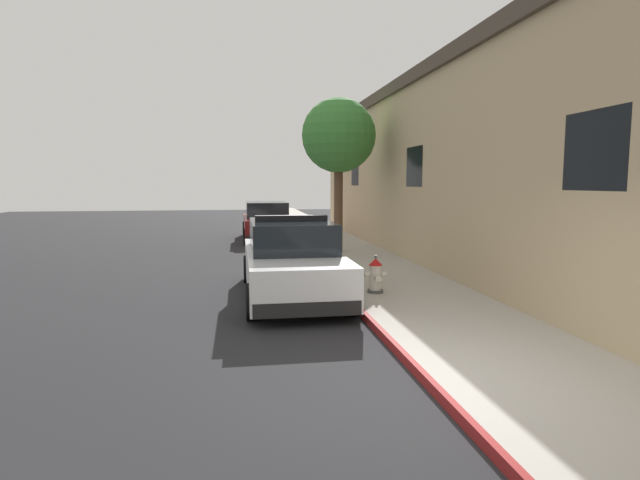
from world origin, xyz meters
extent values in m
cube|color=#232326|center=(-4.68, 10.00, -0.10)|extent=(31.85, 60.00, 0.20)
cube|color=#ADA89E|center=(1.32, 10.00, 0.07)|extent=(2.64, 60.00, 0.13)
cube|color=maroon|center=(-0.04, 10.00, 0.07)|extent=(0.08, 60.00, 0.13)
cube|color=tan|center=(6.28, 8.31, 2.53)|extent=(7.29, 25.83, 5.06)
cube|color=#473D33|center=(6.28, 8.31, 5.24)|extent=(7.53, 26.07, 0.36)
cube|color=black|center=(2.67, 1.08, 2.78)|extent=(0.06, 1.30, 1.10)
cube|color=black|center=(2.67, 8.31, 2.78)|extent=(0.06, 1.30, 1.10)
cube|color=black|center=(2.67, 15.54, 2.78)|extent=(0.06, 1.30, 1.10)
cube|color=white|center=(-1.09, 5.05, 0.58)|extent=(1.84, 4.80, 0.76)
cube|color=black|center=(-1.09, 5.20, 1.26)|extent=(1.64, 2.50, 0.60)
cube|color=black|center=(-1.09, 2.71, 0.32)|extent=(1.76, 0.16, 0.24)
cube|color=black|center=(-1.09, 7.39, 0.32)|extent=(1.76, 0.16, 0.24)
cylinder|color=black|center=(-1.95, 6.75, 0.32)|extent=(0.22, 0.64, 0.64)
cylinder|color=black|center=(-0.23, 6.75, 0.32)|extent=(0.22, 0.64, 0.64)
cylinder|color=black|center=(-1.95, 3.35, 0.32)|extent=(0.22, 0.64, 0.64)
cylinder|color=black|center=(-0.23, 3.35, 0.32)|extent=(0.22, 0.64, 0.64)
cube|color=black|center=(-1.09, 5.15, 1.62)|extent=(1.48, 0.20, 0.12)
cube|color=red|center=(-1.44, 5.15, 1.62)|extent=(0.44, 0.18, 0.11)
cube|color=#1E33E0|center=(-0.74, 5.15, 1.62)|extent=(0.44, 0.18, 0.11)
cube|color=maroon|center=(-1.01, 15.84, 0.58)|extent=(1.84, 4.80, 0.76)
cube|color=black|center=(-1.01, 15.99, 1.26)|extent=(1.64, 2.50, 0.60)
cube|color=black|center=(-1.01, 13.50, 0.32)|extent=(1.76, 0.16, 0.24)
cube|color=black|center=(-1.01, 18.18, 0.32)|extent=(1.76, 0.16, 0.24)
cylinder|color=black|center=(-1.87, 17.54, 0.32)|extent=(0.22, 0.64, 0.64)
cylinder|color=black|center=(-0.15, 17.54, 0.32)|extent=(0.22, 0.64, 0.64)
cylinder|color=black|center=(-1.87, 14.14, 0.32)|extent=(0.22, 0.64, 0.64)
cylinder|color=black|center=(-0.15, 14.14, 0.32)|extent=(0.22, 0.64, 0.64)
cylinder|color=#4C4C51|center=(0.56, 4.59, 0.16)|extent=(0.32, 0.32, 0.06)
cylinder|color=silver|center=(0.56, 4.59, 0.44)|extent=(0.24, 0.24, 0.50)
cone|color=red|center=(0.56, 4.59, 0.76)|extent=(0.28, 0.28, 0.14)
cylinder|color=#4C4C51|center=(0.56, 4.59, 0.86)|extent=(0.05, 0.05, 0.06)
cylinder|color=silver|center=(0.39, 4.59, 0.50)|extent=(0.10, 0.10, 0.10)
cylinder|color=silver|center=(0.73, 4.59, 0.50)|extent=(0.10, 0.10, 0.10)
cylinder|color=silver|center=(0.56, 4.41, 0.45)|extent=(0.13, 0.12, 0.13)
cylinder|color=brown|center=(1.00, 10.73, 1.57)|extent=(0.28, 0.28, 2.88)
sphere|color=#387A33|center=(1.00, 10.73, 3.82)|extent=(2.33, 2.33, 2.33)
camera|label=1|loc=(-2.16, -5.31, 2.34)|focal=28.78mm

